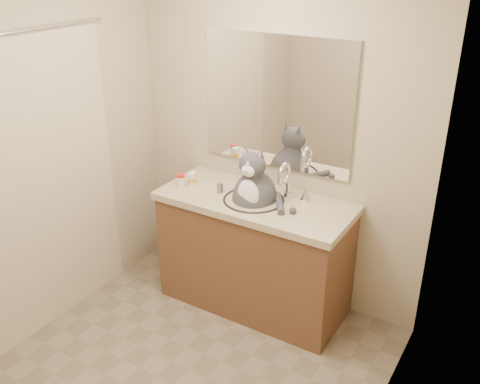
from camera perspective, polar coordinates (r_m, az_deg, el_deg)
name	(u,v)px	position (r m, az deg, el deg)	size (l,w,h in m)	color
room	(162,207)	(2.74, -8.37, -1.58)	(2.22, 2.52, 2.42)	#7F6F58
vanity	(254,251)	(3.80, 1.56, -6.26)	(1.34, 0.59, 1.12)	brown
mirror	(276,103)	(3.62, 3.90, 9.47)	(1.10, 0.02, 0.90)	white
shower_curtain	(42,186)	(3.58, -20.34, 0.59)	(0.02, 1.30, 1.93)	beige
cat	(254,195)	(3.59, 1.52, -0.33)	(0.45, 0.36, 0.59)	#414145
pill_bottle_redcap	(181,180)	(3.80, -6.30, 1.27)	(0.06, 0.06, 0.09)	white
pill_bottle_orange	(192,179)	(3.81, -5.12, 1.40)	(0.07, 0.07, 0.10)	white
grey_canister	(220,188)	(3.69, -2.15, 0.45)	(0.05, 0.05, 0.07)	slate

